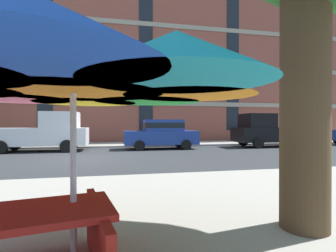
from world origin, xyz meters
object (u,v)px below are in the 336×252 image
Objects in this scene: sedan_blue at (161,133)px; pickup_black_midblock at (269,131)px; patio_umbrella at (73,73)px; picnic_table at (2,247)px; pickup_white at (44,133)px.

pickup_black_midblock is at bearing 0.00° from sedan_blue.
sedan_blue is at bearing 75.92° from patio_umbrella.
sedan_blue reaches higher than picnic_table.
picnic_table is at bearing -106.03° from sedan_blue.
pickup_white reaches higher than sedan_blue.
pickup_white is at bearing 180.00° from pickup_black_midblock.
pickup_black_midblock is at bearing 0.00° from pickup_white.
patio_umbrella is (3.45, -12.70, 0.98)m from pickup_white.
pickup_white is 13.91m from pickup_black_midblock.
patio_umbrella reaches higher than sedan_blue.
patio_umbrella reaches higher than pickup_white.
sedan_blue is 0.86× the size of pickup_black_midblock.
patio_umbrella is 1.81× the size of picnic_table.
sedan_blue is 13.46m from picnic_table.
pickup_white is at bearing 105.20° from patio_umbrella.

